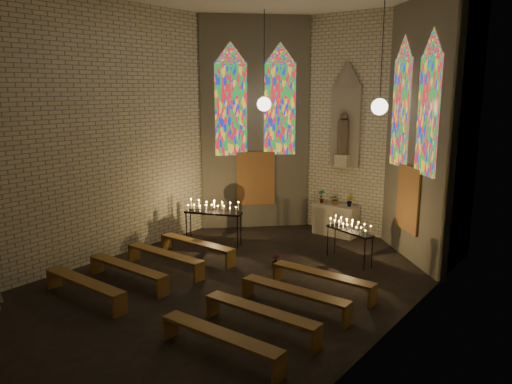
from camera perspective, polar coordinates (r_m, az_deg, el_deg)
floor at (r=12.23m, az=-3.38°, el=-10.75°), size 12.00×12.00×0.00m
room at (r=14.06m, az=5.46°, el=7.78°), size 8.22×12.43×7.00m
altar at (r=16.38m, az=9.07°, el=-3.17°), size 1.40×0.60×1.00m
flower_vase_left at (r=16.42m, az=7.50°, el=-0.48°), size 0.25×0.17×0.45m
flower_vase_center at (r=16.25m, az=9.10°, el=-0.82°), size 0.40×0.37×0.36m
flower_vase_right at (r=16.07m, az=10.69°, el=-1.01°), size 0.20×0.17×0.37m
aisle_flower_pot at (r=13.38m, az=2.26°, el=-7.86°), size 0.26×0.26×0.37m
votive_stand_left at (r=15.07m, az=-4.91°, el=-2.02°), size 1.77×1.02×1.28m
votive_stand_right at (r=13.83m, az=10.67°, el=-4.07°), size 1.55×0.83×1.11m
pew_left_0 at (r=14.12m, az=-6.81°, el=-5.97°), size 2.56×0.39×0.49m
pew_right_0 at (r=11.83m, az=7.60°, el=-9.56°), size 2.56×0.39×0.49m
pew_left_1 at (r=13.33m, az=-10.41°, el=-7.17°), size 2.56×0.39×0.49m
pew_right_1 at (r=10.88m, az=4.41°, el=-11.45°), size 2.56×0.39×0.49m
pew_left_2 at (r=12.60m, az=-14.46°, el=-8.49°), size 2.56×0.39×0.49m
pew_right_2 at (r=9.97m, az=0.57°, el=-13.66°), size 2.56×0.39×0.49m
pew_left_3 at (r=11.95m, az=-19.02°, el=-9.90°), size 2.56×0.39×0.49m
pew_right_3 at (r=9.14m, az=-4.10°, el=-16.20°), size 2.56×0.39×0.49m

